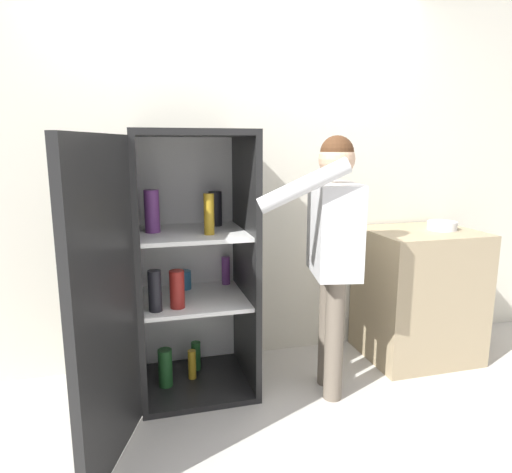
# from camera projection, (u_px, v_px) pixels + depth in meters

# --- Properties ---
(ground_plane) EXTENTS (12.00, 12.00, 0.00)m
(ground_plane) POSITION_uv_depth(u_px,v_px,m) (282.00, 432.00, 2.40)
(ground_plane) COLOR beige
(wall_back) EXTENTS (7.00, 0.06, 2.55)m
(wall_back) POSITION_uv_depth(u_px,v_px,m) (239.00, 176.00, 3.08)
(wall_back) COLOR silver
(wall_back) RESTS_ON ground_plane
(refrigerator) EXTENTS (0.94, 1.29, 1.57)m
(refrigerator) POSITION_uv_depth(u_px,v_px,m) (177.00, 270.00, 2.62)
(refrigerator) COLOR black
(refrigerator) RESTS_ON ground_plane
(person) EXTENTS (0.67, 0.56, 1.54)m
(person) POSITION_uv_depth(u_px,v_px,m) (333.00, 237.00, 2.62)
(person) COLOR #726656
(person) RESTS_ON ground_plane
(counter) EXTENTS (0.73, 0.62, 0.91)m
(counter) POSITION_uv_depth(u_px,v_px,m) (418.00, 294.00, 3.21)
(counter) COLOR tan
(counter) RESTS_ON ground_plane
(bowl) EXTENTS (0.20, 0.20, 0.06)m
(bowl) POSITION_uv_depth(u_px,v_px,m) (442.00, 226.00, 3.14)
(bowl) COLOR white
(bowl) RESTS_ON counter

